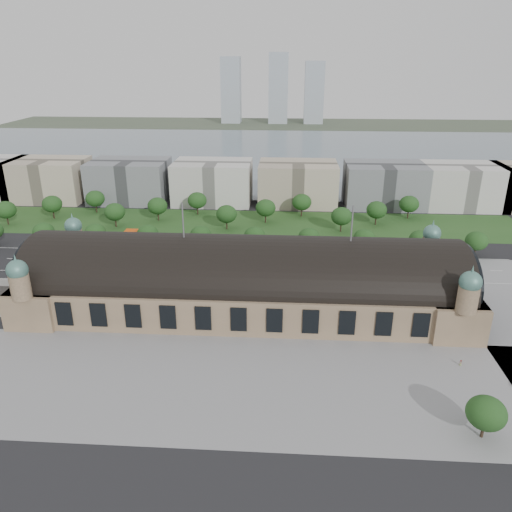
# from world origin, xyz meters

# --- Properties ---
(ground) EXTENTS (900.00, 900.00, 0.00)m
(ground) POSITION_xyz_m (0.00, 0.00, 0.00)
(ground) COLOR black
(ground) RESTS_ON ground
(station) EXTENTS (150.00, 48.40, 44.30)m
(station) POSITION_xyz_m (0.00, 0.00, 10.28)
(station) COLOR #9B8060
(station) RESTS_ON ground
(plaza_south) EXTENTS (190.00, 48.00, 0.12)m
(plaza_south) POSITION_xyz_m (10.00, -44.00, 0.00)
(plaza_south) COLOR gray
(plaza_south) RESTS_ON ground
(road_slab) EXTENTS (260.00, 26.00, 0.10)m
(road_slab) POSITION_xyz_m (-20.00, 38.00, 0.00)
(road_slab) COLOR black
(road_slab) RESTS_ON ground
(grass_belt) EXTENTS (300.00, 45.00, 0.10)m
(grass_belt) POSITION_xyz_m (-15.00, 93.00, 0.00)
(grass_belt) COLOR #275020
(grass_belt) RESTS_ON ground
(petrol_station) EXTENTS (14.00, 13.00, 5.05)m
(petrol_station) POSITION_xyz_m (-53.91, 65.28, 2.95)
(petrol_station) COLOR #D94B0C
(petrol_station) RESTS_ON ground
(lake) EXTENTS (700.00, 320.00, 0.08)m
(lake) POSITION_xyz_m (0.00, 298.00, 0.00)
(lake) COLOR slate
(lake) RESTS_ON ground
(far_shore) EXTENTS (700.00, 120.00, 0.14)m
(far_shore) POSITION_xyz_m (0.00, 498.00, 0.00)
(far_shore) COLOR #44513D
(far_shore) RESTS_ON ground
(far_tower_left) EXTENTS (24.00, 24.00, 80.00)m
(far_tower_left) POSITION_xyz_m (-60.00, 508.00, 40.00)
(far_tower_left) COLOR #9EA8B2
(far_tower_left) RESTS_ON ground
(far_tower_mid) EXTENTS (24.00, 24.00, 85.00)m
(far_tower_mid) POSITION_xyz_m (0.00, 508.00, 42.50)
(far_tower_mid) COLOR #9EA8B2
(far_tower_mid) RESTS_ON ground
(far_tower_right) EXTENTS (24.00, 24.00, 75.00)m
(far_tower_right) POSITION_xyz_m (45.00, 508.00, 37.50)
(far_tower_right) COLOR #9EA8B2
(far_tower_right) RESTS_ON ground
(office_1) EXTENTS (45.00, 32.00, 24.00)m
(office_1) POSITION_xyz_m (-130.00, 133.00, 12.00)
(office_1) COLOR #BFB196
(office_1) RESTS_ON ground
(office_2) EXTENTS (45.00, 32.00, 24.00)m
(office_2) POSITION_xyz_m (-80.00, 133.00, 12.00)
(office_2) COLOR gray
(office_2) RESTS_ON ground
(office_3) EXTENTS (45.00, 32.00, 24.00)m
(office_3) POSITION_xyz_m (-30.00, 133.00, 12.00)
(office_3) COLOR silver
(office_3) RESTS_ON ground
(office_4) EXTENTS (45.00, 32.00, 24.00)m
(office_4) POSITION_xyz_m (20.00, 133.00, 12.00)
(office_4) COLOR #BFB196
(office_4) RESTS_ON ground
(office_5) EXTENTS (45.00, 32.00, 24.00)m
(office_5) POSITION_xyz_m (70.00, 133.00, 12.00)
(office_5) COLOR gray
(office_5) RESTS_ON ground
(office_6) EXTENTS (45.00, 32.00, 24.00)m
(office_6) POSITION_xyz_m (115.00, 133.00, 12.00)
(office_6) COLOR silver
(office_6) RESTS_ON ground
(tree_row_1) EXTENTS (9.60, 9.60, 11.52)m
(tree_row_1) POSITION_xyz_m (-96.00, 53.00, 7.43)
(tree_row_1) COLOR #2D2116
(tree_row_1) RESTS_ON ground
(tree_row_2) EXTENTS (9.60, 9.60, 11.52)m
(tree_row_2) POSITION_xyz_m (-72.00, 53.00, 7.43)
(tree_row_2) COLOR #2D2116
(tree_row_2) RESTS_ON ground
(tree_row_3) EXTENTS (9.60, 9.60, 11.52)m
(tree_row_3) POSITION_xyz_m (-48.00, 53.00, 7.43)
(tree_row_3) COLOR #2D2116
(tree_row_3) RESTS_ON ground
(tree_row_4) EXTENTS (9.60, 9.60, 11.52)m
(tree_row_4) POSITION_xyz_m (-24.00, 53.00, 7.43)
(tree_row_4) COLOR #2D2116
(tree_row_4) RESTS_ON ground
(tree_row_5) EXTENTS (9.60, 9.60, 11.52)m
(tree_row_5) POSITION_xyz_m (0.00, 53.00, 7.43)
(tree_row_5) COLOR #2D2116
(tree_row_5) RESTS_ON ground
(tree_row_6) EXTENTS (9.60, 9.60, 11.52)m
(tree_row_6) POSITION_xyz_m (24.00, 53.00, 7.43)
(tree_row_6) COLOR #2D2116
(tree_row_6) RESTS_ON ground
(tree_row_7) EXTENTS (9.60, 9.60, 11.52)m
(tree_row_7) POSITION_xyz_m (48.00, 53.00, 7.43)
(tree_row_7) COLOR #2D2116
(tree_row_7) RESTS_ON ground
(tree_row_8) EXTENTS (9.60, 9.60, 11.52)m
(tree_row_8) POSITION_xyz_m (72.00, 53.00, 7.43)
(tree_row_8) COLOR #2D2116
(tree_row_8) RESTS_ON ground
(tree_row_9) EXTENTS (9.60, 9.60, 11.52)m
(tree_row_9) POSITION_xyz_m (96.00, 53.00, 7.43)
(tree_row_9) COLOR #2D2116
(tree_row_9) RESTS_ON ground
(tree_belt_0) EXTENTS (10.40, 10.40, 12.48)m
(tree_belt_0) POSITION_xyz_m (-130.00, 83.00, 8.05)
(tree_belt_0) COLOR #2D2116
(tree_belt_0) RESTS_ON ground
(tree_belt_1) EXTENTS (10.40, 10.40, 12.48)m
(tree_belt_1) POSITION_xyz_m (-111.00, 95.00, 8.05)
(tree_belt_1) COLOR #2D2116
(tree_belt_1) RESTS_ON ground
(tree_belt_2) EXTENTS (10.40, 10.40, 12.48)m
(tree_belt_2) POSITION_xyz_m (-92.00, 107.00, 8.05)
(tree_belt_2) COLOR #2D2116
(tree_belt_2) RESTS_ON ground
(tree_belt_3) EXTENTS (10.40, 10.40, 12.48)m
(tree_belt_3) POSITION_xyz_m (-73.00, 83.00, 8.05)
(tree_belt_3) COLOR #2D2116
(tree_belt_3) RESTS_ON ground
(tree_belt_4) EXTENTS (10.40, 10.40, 12.48)m
(tree_belt_4) POSITION_xyz_m (-54.00, 95.00, 8.05)
(tree_belt_4) COLOR #2D2116
(tree_belt_4) RESTS_ON ground
(tree_belt_5) EXTENTS (10.40, 10.40, 12.48)m
(tree_belt_5) POSITION_xyz_m (-35.00, 107.00, 8.05)
(tree_belt_5) COLOR #2D2116
(tree_belt_5) RESTS_ON ground
(tree_belt_6) EXTENTS (10.40, 10.40, 12.48)m
(tree_belt_6) POSITION_xyz_m (-16.00, 83.00, 8.05)
(tree_belt_6) COLOR #2D2116
(tree_belt_6) RESTS_ON ground
(tree_belt_7) EXTENTS (10.40, 10.40, 12.48)m
(tree_belt_7) POSITION_xyz_m (3.00, 95.00, 8.05)
(tree_belt_7) COLOR #2D2116
(tree_belt_7) RESTS_ON ground
(tree_belt_8) EXTENTS (10.40, 10.40, 12.48)m
(tree_belt_8) POSITION_xyz_m (22.00, 107.00, 8.05)
(tree_belt_8) COLOR #2D2116
(tree_belt_8) RESTS_ON ground
(tree_belt_9) EXTENTS (10.40, 10.40, 12.48)m
(tree_belt_9) POSITION_xyz_m (41.00, 83.00, 8.05)
(tree_belt_9) COLOR #2D2116
(tree_belt_9) RESTS_ON ground
(tree_belt_10) EXTENTS (10.40, 10.40, 12.48)m
(tree_belt_10) POSITION_xyz_m (60.00, 95.00, 8.05)
(tree_belt_10) COLOR #2D2116
(tree_belt_10) RESTS_ON ground
(tree_belt_11) EXTENTS (10.40, 10.40, 12.48)m
(tree_belt_11) POSITION_xyz_m (79.00, 107.00, 8.05)
(tree_belt_11) COLOR #2D2116
(tree_belt_11) RESTS_ON ground
(tree_plaza_s) EXTENTS (9.00, 9.00, 10.64)m
(tree_plaza_s) POSITION_xyz_m (60.00, -60.00, 6.80)
(tree_plaza_s) COLOR #2D2116
(tree_plaza_s) RESTS_ON ground
(traffic_car_1) EXTENTS (4.41, 1.61, 1.45)m
(traffic_car_1) POSITION_xyz_m (-98.10, 41.16, 0.72)
(traffic_car_1) COLOR #919499
(traffic_car_1) RESTS_ON ground
(traffic_car_2) EXTENTS (4.95, 2.76, 1.31)m
(traffic_car_2) POSITION_xyz_m (-63.28, 29.93, 0.65)
(traffic_car_2) COLOR black
(traffic_car_2) RESTS_ON ground
(traffic_car_3) EXTENTS (5.76, 2.48, 1.65)m
(traffic_car_3) POSITION_xyz_m (-34.02, 45.00, 0.83)
(traffic_car_3) COLOR maroon
(traffic_car_3) RESTS_ON ground
(traffic_car_4) EXTENTS (4.80, 2.37, 1.57)m
(traffic_car_4) POSITION_xyz_m (-8.62, 32.79, 0.79)
(traffic_car_4) COLOR #1B264B
(traffic_car_4) RESTS_ON ground
(traffic_car_5) EXTENTS (4.42, 1.72, 1.44)m
(traffic_car_5) POSITION_xyz_m (22.49, 37.31, 0.72)
(traffic_car_5) COLOR #4E5055
(traffic_car_5) RESTS_ON ground
(traffic_car_6) EXTENTS (5.95, 2.96, 1.62)m
(traffic_car_6) POSITION_xyz_m (80.57, 34.15, 0.81)
(traffic_car_6) COLOR silver
(traffic_car_6) RESTS_ON ground
(parked_car_0) EXTENTS (4.81, 4.35, 1.59)m
(parked_car_0) POSITION_xyz_m (-59.14, 24.65, 0.80)
(parked_car_0) COLOR black
(parked_car_0) RESTS_ON ground
(parked_car_1) EXTENTS (5.86, 5.03, 1.50)m
(parked_car_1) POSITION_xyz_m (-68.00, 24.64, 0.75)
(parked_car_1) COLOR maroon
(parked_car_1) RESTS_ON ground
(parked_car_2) EXTENTS (5.05, 4.40, 1.40)m
(parked_car_2) POSITION_xyz_m (-48.12, 21.00, 0.70)
(parked_car_2) COLOR #1A1D4A
(parked_car_2) RESTS_ON ground
(parked_car_3) EXTENTS (4.65, 3.48, 1.48)m
(parked_car_3) POSITION_xyz_m (-41.60, 21.00, 0.74)
(parked_car_3) COLOR #4E4F55
(parked_car_3) RESTS_ON ground
(parked_car_4) EXTENTS (4.92, 3.21, 1.53)m
(parked_car_4) POSITION_xyz_m (-37.68, 25.00, 0.77)
(parked_car_4) COLOR #B8B8BA
(parked_car_4) RESTS_ON ground
(parked_car_5) EXTENTS (5.90, 5.14, 1.51)m
(parked_car_5) POSITION_xyz_m (-26.90, 22.18, 0.76)
(parked_car_5) COLOR #9B9EA3
(parked_car_5) RESTS_ON ground
(parked_car_6) EXTENTS (4.71, 4.23, 1.31)m
(parked_car_6) POSITION_xyz_m (-31.94, 21.00, 0.66)
(parked_car_6) COLOR black
(parked_car_6) RESTS_ON ground
(bus_west) EXTENTS (12.59, 4.08, 3.44)m
(bus_west) POSITION_xyz_m (7.05, 28.89, 1.72)
(bus_west) COLOR #A92A1B
(bus_west) RESTS_ON ground
(bus_mid) EXTENTS (11.98, 3.67, 3.29)m
(bus_mid) POSITION_xyz_m (21.67, 27.20, 1.64)
(bus_mid) COLOR beige
(bus_mid) RESTS_ON ground
(bus_east) EXTENTS (12.63, 3.75, 3.47)m
(bus_east) POSITION_xyz_m (40.00, 27.00, 1.74)
(bus_east) COLOR beige
(bus_east) RESTS_ON ground
(pedestrian_0) EXTENTS (1.01, 0.80, 1.80)m
(pedestrian_0) POSITION_xyz_m (64.14, -31.24, 0.90)
(pedestrian_0) COLOR gray
(pedestrian_0) RESTS_ON ground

